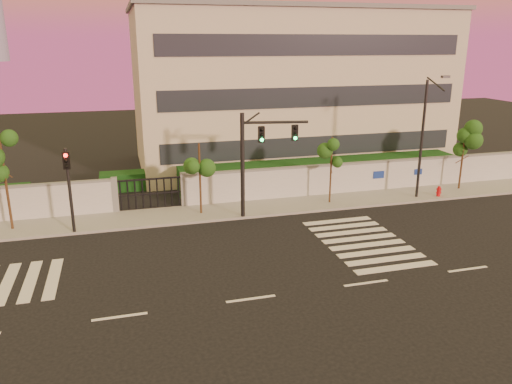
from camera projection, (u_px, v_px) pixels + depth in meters
ground at (251, 299)px, 19.62m from camera, size 120.00×120.00×0.00m
sidewalk at (205, 213)px, 29.29m from camera, size 60.00×3.00×0.15m
perimeter_wall at (202, 189)px, 30.41m from camera, size 60.00×0.36×2.20m
hedge_row at (211, 181)px, 33.28m from camera, size 41.00×4.25×1.80m
institutional_building at (288, 87)px, 40.43m from camera, size 24.40×12.40×12.25m
road_markings at (196, 264)px, 22.68m from camera, size 57.00×7.62×0.02m
street_tree_c at (2, 153)px, 25.47m from camera, size 1.61×1.28×5.78m
street_tree_d at (200, 163)px, 28.21m from camera, size 1.49×1.19×4.26m
street_tree_e at (332, 155)px, 30.17m from camera, size 1.31×1.05×4.25m
street_tree_f at (464, 143)px, 33.04m from camera, size 1.56×1.24×4.48m
traffic_signal_main at (256, 153)px, 27.64m from camera, size 3.80×0.84×6.04m
traffic_signal_secondary at (69, 181)px, 25.35m from camera, size 0.36×0.34×4.61m
streetlight_east at (424, 134)px, 30.79m from camera, size 0.47×1.89×7.87m
fire_hydrant at (439, 192)px, 32.14m from camera, size 0.32×0.31×0.83m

